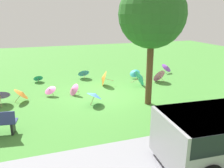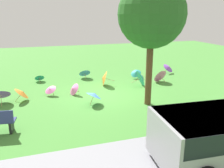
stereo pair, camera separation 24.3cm
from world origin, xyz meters
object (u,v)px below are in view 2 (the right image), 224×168
parasol_teal_0 (142,78)px  parasol_purple_1 (169,67)px  parasol_teal_2 (39,77)px  parasol_blue_1 (84,72)px  parasol_pink_3 (73,89)px  shade_tree (152,15)px  parasol_purple_0 (1,93)px  parasol_pink_0 (159,75)px  parasol_orange_0 (22,92)px  parasol_pink_1 (50,89)px  parasol_teal_3 (136,73)px  parasol_blue_0 (94,95)px  parasol_orange_2 (104,78)px

parasol_teal_0 → parasol_purple_1: size_ratio=0.96×
parasol_teal_2 → parasol_blue_1: (-2.84, 0.05, 0.13)m
parasol_teal_2 → parasol_pink_3: (-1.67, 3.09, 0.05)m
shade_tree → parasol_purple_0: size_ratio=5.99×
parasol_pink_0 → parasol_orange_0: bearing=7.1°
parasol_pink_3 → parasol_pink_1: bearing=-11.3°
parasol_orange_0 → parasol_teal_3: (-6.81, -2.13, -0.05)m
parasol_teal_2 → parasol_blue_0: size_ratio=0.68×
parasol_teal_3 → parasol_orange_2: size_ratio=0.90×
shade_tree → parasol_pink_3: shade_tree is taller
parasol_pink_1 → parasol_purple_1: size_ratio=0.80×
parasol_purple_1 → parasol_blue_1: parasol_purple_1 is taller
parasol_teal_0 → parasol_orange_0: size_ratio=1.21×
parasol_orange_0 → parasol_pink_1: bearing=-163.1°
parasol_orange_0 → parasol_blue_0: parasol_orange_0 is taller
parasol_teal_0 → parasol_orange_0: 6.57m
parasol_teal_0 → parasol_blue_1: 3.90m
parasol_orange_0 → parasol_blue_1: (-3.64, -3.21, -0.03)m
shade_tree → parasol_pink_3: bearing=-36.3°
parasol_teal_0 → parasol_blue_1: (2.91, -2.60, -0.08)m
parasol_pink_1 → parasol_teal_0: size_ratio=0.83×
parasol_pink_3 → parasol_blue_0: bearing=115.4°
shade_tree → parasol_orange_2: shade_tree is taller
parasol_teal_3 → parasol_purple_1: 2.82m
parasol_pink_1 → parasol_blue_1: (-2.32, -2.81, 0.06)m
parasol_orange_0 → parasol_blue_1: 4.85m
parasol_purple_0 → parasol_blue_1: 5.63m
parasol_pink_0 → parasol_teal_3: parasol_pink_0 is taller
parasol_purple_0 → parasol_pink_3: 3.42m
parasol_purple_0 → parasol_blue_1: size_ratio=1.17×
parasol_orange_0 → parasol_teal_3: bearing=-162.6°
shade_tree → parasol_teal_2: size_ratio=8.80×
parasol_orange_0 → parasol_purple_0: bearing=4.4°
parasol_pink_1 → parasol_purple_1: (-8.25, -2.32, 0.09)m
parasol_blue_1 → parasol_orange_2: bearing=111.4°
parasol_purple_0 → parasol_purple_1: bearing=-165.1°
parasol_pink_1 → parasol_blue_0: parasol_blue_0 is taller
parasol_orange_2 → parasol_blue_0: bearing=66.4°
parasol_purple_0 → parasol_pink_3: (-3.41, -0.24, -0.19)m
shade_tree → parasol_pink_0: size_ratio=5.54×
parasol_orange_0 → parasol_pink_3: size_ratio=1.02×
parasol_teal_2 → parasol_purple_0: (1.74, 3.33, 0.24)m
parasol_orange_2 → parasol_purple_1: 5.37m
parasol_pink_3 → parasol_purple_0: bearing=4.1°
parasol_teal_0 → parasol_purple_1: (-3.02, -2.12, -0.05)m
parasol_pink_0 → parasol_purple_1: (-1.68, -1.74, 0.00)m
parasol_teal_0 → parasol_pink_3: (4.08, 0.44, -0.16)m
parasol_orange_2 → parasol_teal_3: bearing=-159.9°
parasol_pink_0 → parasol_blue_1: 4.80m
parasol_teal_2 → parasol_pink_3: size_ratio=0.79×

